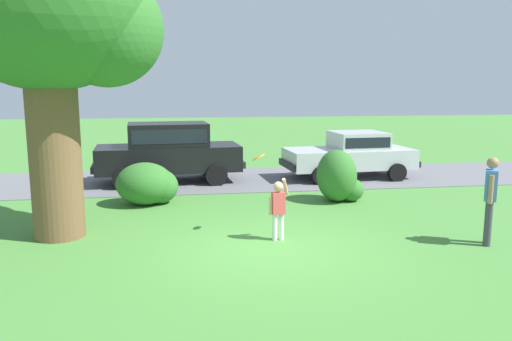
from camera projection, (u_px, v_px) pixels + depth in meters
name	position (u px, v px, depth m)	size (l,w,h in m)	color
ground_plane	(267.00, 249.00, 9.62)	(80.00, 80.00, 0.00)	#478438
driveway_strip	(231.00, 179.00, 16.67)	(28.00, 4.40, 0.02)	slate
oak_tree_large	(52.00, 16.00, 9.80)	(4.28, 4.05, 6.43)	brown
shrub_near_tree	(149.00, 184.00, 13.17)	(1.61, 1.36, 1.11)	#33702B
shrub_centre_left	(339.00, 178.00, 13.50)	(1.27, 1.26, 1.40)	#33702B
parked_sedan	(351.00, 153.00, 16.85)	(4.51, 2.31, 1.56)	silver
parked_suv	(169.00, 149.00, 16.04)	(4.83, 2.38, 1.92)	black
child_thrower	(278.00, 206.00, 10.06)	(0.44, 0.29, 1.29)	white
frisbee	(259.00, 157.00, 10.40)	(0.28, 0.28, 0.19)	orange
adult_onlooker	(490.00, 196.00, 9.73)	(0.38, 0.46, 1.74)	#3F3F4C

